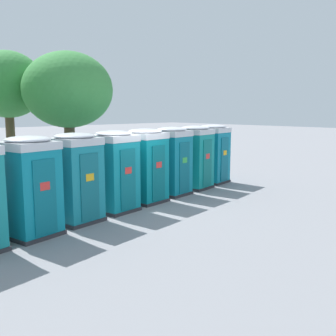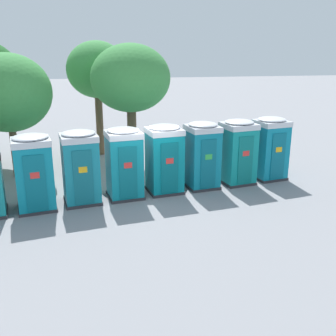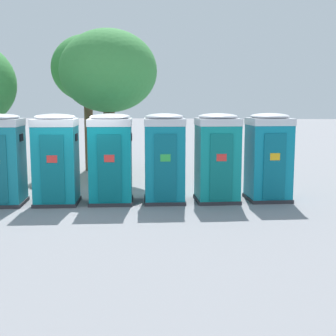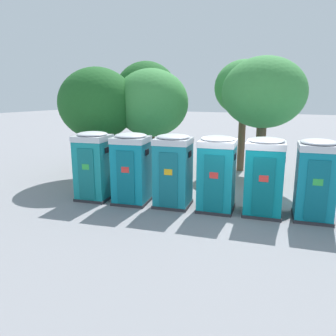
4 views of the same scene
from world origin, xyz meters
TOP-DOWN VIEW (x-y plane):
  - ground_plane at (0.00, 0.00)m, footprint 120.00×120.00m
  - portapotty_1 at (-3.74, -0.68)m, footprint 1.42×1.41m
  - portapotty_2 at (-2.26, -0.34)m, footprint 1.39×1.38m
  - portapotty_3 at (-0.75, -0.11)m, footprint 1.36×1.36m
  - portapotty_4 at (0.74, 0.16)m, footprint 1.39×1.36m
  - portapotty_5 at (2.24, 0.42)m, footprint 1.33×1.36m
  - portapotty_6 at (3.75, 0.64)m, footprint 1.41×1.40m
  - portapotty_7 at (5.23, 0.96)m, footprint 1.40×1.40m
  - street_tree_0 at (-1.46, 6.17)m, footprint 2.90×2.90m
  - street_tree_1 at (-0.08, 3.80)m, footprint 3.44×3.44m

SIDE VIEW (x-z plane):
  - ground_plane at x=0.00m, z-range 0.00..0.00m
  - portapotty_4 at x=0.74m, z-range 0.01..2.55m
  - portapotty_1 at x=-3.74m, z-range 0.01..2.55m
  - portapotty_2 at x=-2.26m, z-range 0.01..2.55m
  - portapotty_6 at x=3.75m, z-range 0.01..2.55m
  - portapotty_7 at x=5.23m, z-range 0.01..2.55m
  - portapotty_3 at x=-0.75m, z-range 0.01..2.55m
  - portapotty_5 at x=2.24m, z-range 0.01..2.55m
  - street_tree_1 at x=-0.08m, z-range 1.20..6.59m
  - street_tree_0 at x=-1.46m, z-range 1.37..6.90m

